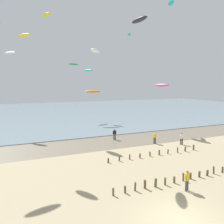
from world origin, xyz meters
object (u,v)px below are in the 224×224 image
object	(u,v)px
person_left_flank	(155,137)
kite_aloft_12	(9,53)
person_by_waterline	(115,134)
kite_aloft_6	(95,51)
kite_aloft_0	(88,70)
kite_aloft_8	(47,15)
kite_aloft_4	(162,85)
kite_aloft_2	(129,35)
kite_aloft_7	(171,3)
kite_aloft_10	(24,35)
person_right_flank	(187,180)
kite_aloft_9	(73,64)
person_nearest_camera	(182,138)
kite_aloft_3	(139,20)
kite_aloft_5	(93,92)

from	to	relation	value
person_left_flank	kite_aloft_12	distance (m)	29.54
person_by_waterline	kite_aloft_6	size ratio (longest dim) A/B	0.69
kite_aloft_0	kite_aloft_8	world-z (taller)	kite_aloft_8
kite_aloft_4	kite_aloft_12	size ratio (longest dim) A/B	1.24
kite_aloft_2	kite_aloft_6	bearing A→B (deg)	-0.31
kite_aloft_4	kite_aloft_7	world-z (taller)	kite_aloft_7
kite_aloft_10	person_right_flank	bearing A→B (deg)	8.02
kite_aloft_8	kite_aloft_9	world-z (taller)	kite_aloft_8
person_nearest_camera	kite_aloft_2	size ratio (longest dim) A/B	0.88
kite_aloft_3	kite_aloft_10	xyz separation A→B (m)	(-10.19, 8.83, -0.61)
kite_aloft_4	kite_aloft_0	bearing A→B (deg)	15.95
kite_aloft_8	kite_aloft_12	bearing A→B (deg)	55.45
kite_aloft_5	kite_aloft_9	world-z (taller)	kite_aloft_9
kite_aloft_3	kite_aloft_4	distance (m)	18.71
person_right_flank	kite_aloft_12	distance (m)	36.68
person_nearest_camera	person_left_flank	xyz separation A→B (m)	(-3.24, 1.96, 0.00)
person_by_waterline	kite_aloft_4	world-z (taller)	kite_aloft_4
person_by_waterline	kite_aloft_12	bearing A→B (deg)	136.19
kite_aloft_0	person_nearest_camera	bearing A→B (deg)	-5.35
kite_aloft_3	person_left_flank	bearing A→B (deg)	134.09
kite_aloft_4	kite_aloft_5	xyz separation A→B (m)	(-8.34, 13.17, -1.46)
kite_aloft_2	person_left_flank	bearing A→B (deg)	22.50
kite_aloft_2	kite_aloft_10	xyz separation A→B (m)	(-20.70, -13.62, -4.44)
kite_aloft_5	kite_aloft_9	distance (m)	11.30
person_left_flank	kite_aloft_5	distance (m)	20.25
person_left_flank	kite_aloft_7	distance (m)	19.58
person_right_flank	kite_aloft_0	xyz separation A→B (m)	(3.36, 37.50, 10.89)
person_right_flank	kite_aloft_9	world-z (taller)	kite_aloft_9
kite_aloft_4	kite_aloft_9	world-z (taller)	kite_aloft_9
kite_aloft_6	kite_aloft_4	bearing A→B (deg)	154.57
kite_aloft_0	kite_aloft_4	world-z (taller)	kite_aloft_0
kite_aloft_3	kite_aloft_7	bearing A→B (deg)	128.03
kite_aloft_4	kite_aloft_10	bearing A→B (deg)	93.81
kite_aloft_3	kite_aloft_12	xyz separation A→B (m)	(-12.15, 25.27, -0.66)
kite_aloft_3	kite_aloft_5	bearing A→B (deg)	170.60
person_right_flank	kite_aloft_2	bearing A→B (deg)	71.81
person_left_flank	kite_aloft_12	bearing A→B (deg)	136.06
kite_aloft_2	kite_aloft_9	xyz separation A→B (m)	(-8.74, 12.67, -5.27)
kite_aloft_12	kite_aloft_6	bearing A→B (deg)	163.90
kite_aloft_7	person_by_waterline	bearing A→B (deg)	-90.67
kite_aloft_0	kite_aloft_10	size ratio (longest dim) A/B	1.29
person_nearest_camera	kite_aloft_12	xyz separation A→B (m)	(-22.24, 20.27, 13.26)
kite_aloft_3	kite_aloft_5	world-z (taller)	kite_aloft_3
kite_aloft_7	kite_aloft_10	size ratio (longest dim) A/B	0.93
kite_aloft_9	kite_aloft_0	bearing A→B (deg)	98.71
kite_aloft_8	kite_aloft_2	bearing A→B (deg)	-110.32
person_by_waterline	kite_aloft_9	bearing A→B (deg)	91.44
person_by_waterline	kite_aloft_4	bearing A→B (deg)	8.89
person_by_waterline	kite_aloft_5	xyz separation A→B (m)	(1.30, 14.67, 6.08)
kite_aloft_3	kite_aloft_9	size ratio (longest dim) A/B	0.83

